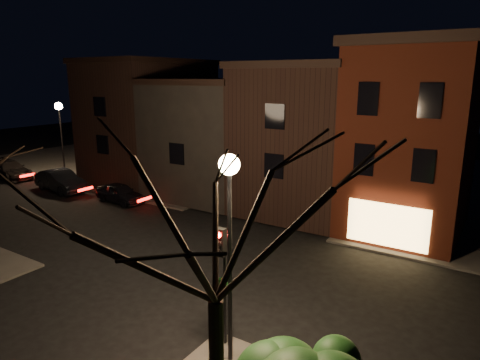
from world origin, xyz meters
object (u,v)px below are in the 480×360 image
(street_lamp_near, at_px, (229,203))
(bare_tree_right, at_px, (214,198))
(street_lamp_far, at_px, (60,120))
(traffic_signal, at_px, (223,269))
(parked_car_a, at_px, (120,193))
(parked_car_b, at_px, (61,181))
(parked_car_c, at_px, (9,170))

(street_lamp_near, xyz_separation_m, bare_tree_right, (1.30, -2.50, 0.97))
(street_lamp_far, xyz_separation_m, traffic_signal, (24.60, -11.71, -2.37))
(street_lamp_far, distance_m, parked_car_a, 10.19)
(street_lamp_far, distance_m, bare_tree_right, 30.32)
(parked_car_a, bearing_deg, street_lamp_far, 82.18)
(bare_tree_right, relative_size, parked_car_b, 1.68)
(parked_car_a, bearing_deg, parked_car_b, 98.54)
(parked_car_a, distance_m, parked_car_c, 13.77)
(parked_car_a, distance_m, parked_car_b, 6.14)
(street_lamp_far, relative_size, traffic_signal, 1.60)
(street_lamp_far, relative_size, parked_car_c, 1.22)
(street_lamp_far, relative_size, parked_car_a, 1.62)
(street_lamp_near, relative_size, street_lamp_far, 1.00)
(traffic_signal, height_order, parked_car_b, traffic_signal)
(street_lamp_far, height_order, parked_car_b, street_lamp_far)
(bare_tree_right, bearing_deg, parked_car_c, 158.08)
(traffic_signal, xyz_separation_m, parked_car_b, (-21.79, 9.32, -1.98))
(traffic_signal, relative_size, parked_car_c, 0.76)
(street_lamp_near, bearing_deg, parked_car_c, 161.39)
(street_lamp_near, bearing_deg, parked_car_a, 147.82)
(parked_car_a, bearing_deg, parked_car_c, 95.09)
(bare_tree_right, height_order, parked_car_c, bare_tree_right)
(parked_car_a, bearing_deg, bare_tree_right, -121.36)
(traffic_signal, distance_m, parked_car_c, 31.04)
(parked_car_a, relative_size, parked_car_c, 0.75)
(parked_car_b, bearing_deg, traffic_signal, -106.26)
(street_lamp_near, bearing_deg, bare_tree_right, -62.53)
(street_lamp_far, bearing_deg, street_lamp_near, -25.83)
(traffic_signal, bearing_deg, street_lamp_far, 154.55)
(street_lamp_near, height_order, parked_car_c, street_lamp_near)
(street_lamp_near, xyz_separation_m, street_lamp_far, (-25.20, 12.20, 0.00))
(street_lamp_near, height_order, parked_car_a, street_lamp_near)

